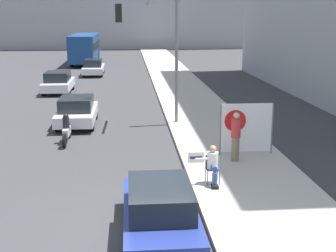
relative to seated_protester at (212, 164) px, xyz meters
name	(u,v)px	position (x,y,z in m)	size (l,w,h in m)	color
ground_plane	(149,231)	(-2.10, -2.84, -0.79)	(160.00, 160.00, 0.00)	#38383A
sidewalk_curb	(197,109)	(1.30, 12.16, -0.72)	(3.88, 90.00, 0.13)	#B7B2A8
seated_protester	(212,164)	(0.00, 0.00, 0.00)	(0.98, 0.77, 1.22)	#474C56
jogger_on_sidewalk	(236,136)	(1.25, 2.28, 0.25)	(0.34, 0.34, 1.78)	#756651
protest_banner	(246,128)	(1.80, 3.05, 0.37)	(2.03, 0.06, 1.95)	slate
traffic_light_pole	(156,40)	(-1.22, 8.73, 3.32)	(2.94, 2.71, 5.92)	slate
parked_car_curbside	(160,211)	(-1.84, -3.18, -0.10)	(1.73, 4.24, 1.38)	navy
car_on_road_nearest	(77,111)	(-5.06, 8.96, -0.09)	(1.78, 4.12, 1.40)	white
car_on_road_midblock	(58,82)	(-7.36, 18.91, -0.06)	(1.83, 4.15, 1.47)	silver
car_on_road_distant	(93,67)	(-5.61, 28.45, -0.07)	(1.73, 4.79, 1.43)	silver
city_bus_on_road	(85,47)	(-7.21, 38.81, 1.03)	(2.56, 11.07, 3.15)	navy
motorcycle_on_road	(67,130)	(-5.16, 5.76, -0.25)	(0.28, 2.23, 1.25)	silver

